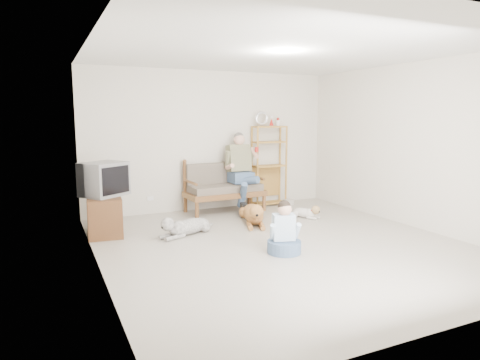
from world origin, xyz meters
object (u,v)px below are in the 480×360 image
tv_stand (104,215)px  golden_retriever (254,214)px  loveseat (224,186)px  etagere (269,165)px

tv_stand → golden_retriever: tv_stand is taller
loveseat → golden_retriever: loveseat is taller
tv_stand → loveseat: bearing=23.0°
etagere → tv_stand: size_ratio=2.04×
tv_stand → etagere: bearing=19.9°
loveseat → etagere: etagere is taller
loveseat → etagere: size_ratio=0.79×
loveseat → tv_stand: size_ratio=1.62×
tv_stand → golden_retriever: 2.46m
etagere → tv_stand: etagere is taller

